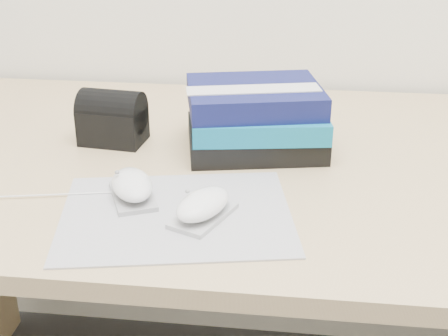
# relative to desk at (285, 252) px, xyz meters

# --- Properties ---
(desk) EXTENTS (1.60, 0.80, 0.73)m
(desk) POSITION_rel_desk_xyz_m (0.00, 0.00, 0.00)
(desk) COLOR tan
(desk) RESTS_ON ground
(mousepad) EXTENTS (0.38, 0.32, 0.00)m
(mousepad) POSITION_rel_desk_xyz_m (-0.16, -0.29, 0.24)
(mousepad) COLOR gray
(mousepad) RESTS_ON desk
(mouse_rear) EXTENTS (0.10, 0.12, 0.05)m
(mouse_rear) POSITION_rel_desk_xyz_m (-0.23, -0.25, 0.26)
(mouse_rear) COLOR #9D9DA0
(mouse_rear) RESTS_ON mousepad
(mouse_front) EXTENTS (0.10, 0.12, 0.04)m
(mouse_front) POSITION_rel_desk_xyz_m (-0.12, -0.29, 0.26)
(mouse_front) COLOR #B0B0B3
(mouse_front) RESTS_ON mousepad
(usb_cable) EXTENTS (0.20, 0.04, 0.00)m
(usb_cable) POSITION_rel_desk_xyz_m (-0.34, -0.25, 0.24)
(usb_cable) COLOR white
(usb_cable) RESTS_ON mousepad
(book_stack) EXTENTS (0.27, 0.23, 0.12)m
(book_stack) POSITION_rel_desk_xyz_m (-0.06, -0.02, 0.29)
(book_stack) COLOR black
(book_stack) RESTS_ON desk
(pouch) EXTENTS (0.12, 0.09, 0.10)m
(pouch) POSITION_rel_desk_xyz_m (-0.33, -0.03, 0.28)
(pouch) COLOR black
(pouch) RESTS_ON desk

